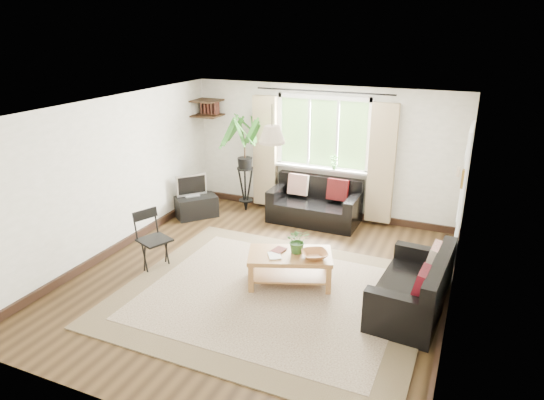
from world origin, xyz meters
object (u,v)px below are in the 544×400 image
at_px(sofa_right, 412,284).
at_px(folding_chair, 155,241).
at_px(sofa_back, 314,202).
at_px(tv_stand, 197,207).
at_px(palm_stand, 245,164).
at_px(coffee_table, 290,269).

distance_m(sofa_right, folding_chair, 3.62).
xyz_separation_m(sofa_back, tv_stand, (-2.09, -0.63, -0.18)).
height_order(sofa_right, palm_stand, palm_stand).
bearing_deg(sofa_back, folding_chair, -120.67).
bearing_deg(sofa_right, tv_stand, -107.28).
relative_size(palm_stand, folding_chair, 2.14).
relative_size(sofa_right, palm_stand, 0.84).
xyz_separation_m(tv_stand, palm_stand, (0.69, 0.67, 0.72)).
bearing_deg(coffee_table, tv_stand, 146.76).
relative_size(sofa_right, coffee_table, 1.38).
relative_size(sofa_back, folding_chair, 1.85).
distance_m(sofa_right, coffee_table, 1.63).
height_order(sofa_back, sofa_right, sofa_back).
bearing_deg(sofa_back, tv_stand, -162.90).
height_order(tv_stand, palm_stand, palm_stand).
bearing_deg(sofa_back, coffee_table, -79.34).
bearing_deg(sofa_right, palm_stand, -119.50).
xyz_separation_m(coffee_table, tv_stand, (-2.50, 1.64, -0.03)).
bearing_deg(coffee_table, folding_chair, -170.33).
relative_size(coffee_table, tv_stand, 1.53).
distance_m(sofa_back, sofa_right, 3.05).
relative_size(sofa_back, palm_stand, 0.87).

